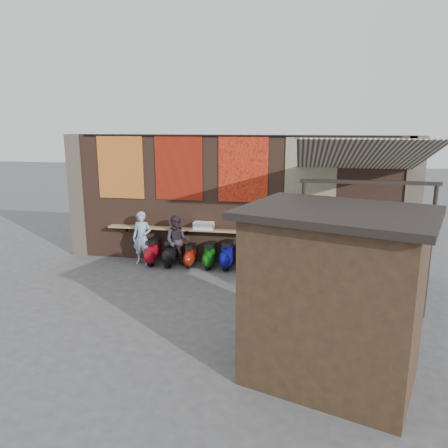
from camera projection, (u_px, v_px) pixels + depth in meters
name	position (u px, v px, depth m)	size (l,w,h in m)	color
ground	(218.00, 293.00, 11.43)	(70.00, 70.00, 0.00)	#474749
brick_wall	(234.00, 200.00, 13.56)	(10.00, 0.40, 4.00)	brown
pier_left	(79.00, 196.00, 14.45)	(0.50, 0.50, 4.00)	#4C4238
pier_right	(411.00, 206.00, 12.67)	(0.50, 0.50, 4.00)	#4C4238
eating_counter	(232.00, 231.00, 13.41)	(8.00, 0.32, 0.05)	#9E7A51
shelf_box	(204.00, 226.00, 13.50)	(0.62, 0.30, 0.24)	white
tapestry_redgold	(120.00, 167.00, 13.74)	(1.50, 0.02, 2.00)	maroon
tapestry_sun	(179.00, 168.00, 13.42)	(1.50, 0.02, 2.00)	red
tapestry_orange	(243.00, 169.00, 13.07)	(1.50, 0.02, 2.00)	red
tapestry_multi	(311.00, 170.00, 12.73)	(1.50, 0.02, 2.00)	#2B689F
hang_rail	(233.00, 136.00, 12.89)	(0.06, 0.06, 9.50)	black
scooter_stool_0	(153.00, 252.00, 13.70)	(0.38, 0.83, 0.79)	#9F0C18
scooter_stool_1	(171.00, 253.00, 13.56)	(0.39, 0.86, 0.82)	black
scooter_stool_2	(190.00, 256.00, 13.50)	(0.32, 0.72, 0.68)	maroon
scooter_stool_3	(210.00, 255.00, 13.39)	(0.36, 0.79, 0.75)	#0E5A0C
scooter_stool_4	(227.00, 255.00, 13.32)	(0.39, 0.86, 0.82)	#0D0E95
scooter_stool_5	(247.00, 257.00, 13.21)	(0.38, 0.84, 0.79)	#A01A15
scooter_stool_6	(267.00, 258.00, 13.07)	(0.38, 0.85, 0.81)	#131747
scooter_stool_7	(289.00, 260.00, 12.91)	(0.37, 0.83, 0.79)	navy
scooter_stool_8	(310.00, 260.00, 12.83)	(0.38, 0.85, 0.81)	#165A49
scooter_stool_9	(332.00, 262.00, 12.78)	(0.35, 0.78, 0.75)	black
diner_left	(142.00, 238.00, 13.63)	(0.61, 0.40, 1.68)	#88A4C5
diner_right	(177.00, 241.00, 13.45)	(0.77, 0.60, 1.59)	#31262F
shopper_navy	(338.00, 274.00, 10.22)	(1.04, 0.43, 1.78)	black
shopper_grey	(390.00, 273.00, 10.27)	(1.15, 0.66, 1.78)	#525457
shopper_tan	(295.00, 268.00, 10.70)	(0.86, 0.56, 1.76)	#886B57
market_stall	(333.00, 300.00, 7.33)	(2.66, 2.00, 2.89)	black
stall_roof	(339.00, 213.00, 6.99)	(2.98, 2.30, 0.12)	black
stall_sign	(351.00, 248.00, 8.06)	(1.20, 0.04, 0.50)	gold
stall_shelf	(347.00, 300.00, 8.30)	(2.21, 0.10, 0.06)	#473321
awning_canvas	(362.00, 156.00, 10.89)	(3.20, 3.40, 0.03)	beige
awning_ledger	(356.00, 137.00, 12.32)	(3.30, 0.08, 0.12)	#33261C
awning_header	(369.00, 182.00, 9.55)	(3.00, 0.08, 0.08)	black
awning_post_left	(301.00, 246.00, 10.14)	(0.09, 0.09, 3.10)	black
awning_post_right	(429.00, 252.00, 9.66)	(0.09, 0.09, 3.10)	black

